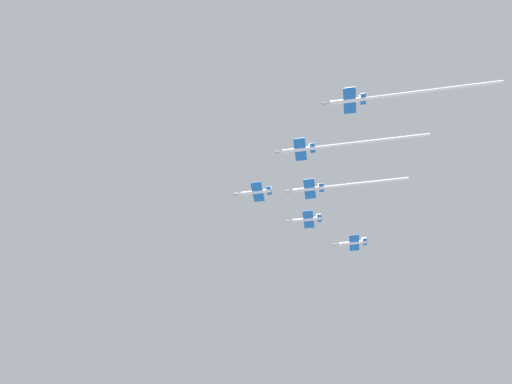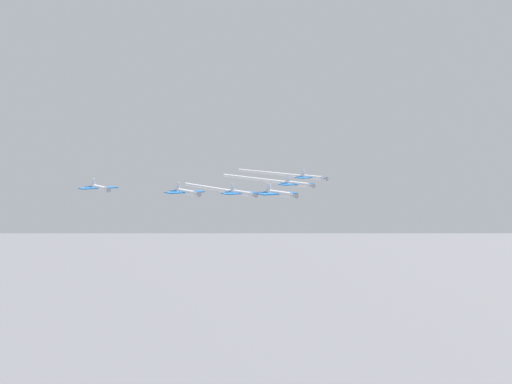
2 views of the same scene
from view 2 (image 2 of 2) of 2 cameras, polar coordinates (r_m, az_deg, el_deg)
jet_lead at (r=159.05m, az=1.98°, el=-0.13°), size 12.88×10.10×2.77m
jet_port_inner at (r=191.81m, az=1.58°, el=0.92°), size 44.93×24.26×2.77m
jet_starboard_inner at (r=165.67m, az=-5.96°, el=-0.00°), size 12.88×10.10×2.77m
jet_port_outer at (r=182.37m, az=-2.58°, el=0.12°), size 37.86×20.68×2.77m
jet_starboard_outer at (r=215.79m, az=2.78°, el=1.46°), size 47.85×25.74×2.77m
jet_center_rear at (r=175.15m, az=-13.17°, el=0.35°), size 12.88×10.10×2.77m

